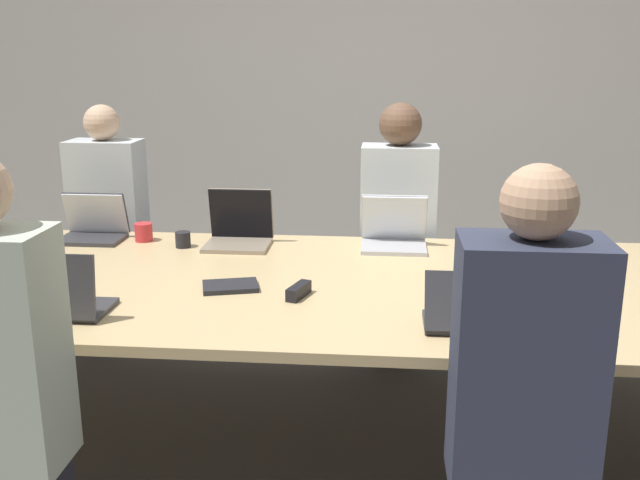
{
  "coord_description": "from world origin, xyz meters",
  "views": [
    {
      "loc": [
        0.1,
        -2.83,
        1.67
      ],
      "look_at": [
        -0.17,
        0.1,
        0.88
      ],
      "focal_mm": 40.0,
      "sensor_mm": 36.0,
      "label": 1
    }
  ],
  "objects": [
    {
      "name": "person_far_left",
      "position": [
        -1.47,
        1.01,
        0.67
      ],
      "size": [
        0.4,
        0.24,
        1.38
      ],
      "color": "#2D2D38",
      "rests_on": "ground_plane"
    },
    {
      "name": "cup_far_left",
      "position": [
        -1.11,
        0.56,
        0.78
      ],
      "size": [
        0.09,
        0.09,
        0.09
      ],
      "color": "red",
      "rests_on": "conference_table"
    },
    {
      "name": "laptop_near_left",
      "position": [
        -1.06,
        -0.5,
        0.81
      ],
      "size": [
        0.31,
        0.25,
        0.25
      ],
      "rotation": [
        0.0,
        0.0,
        3.14
      ],
      "color": "#333338",
      "rests_on": "conference_table"
    },
    {
      "name": "ground_plane",
      "position": [
        0.0,
        0.0,
        0.0
      ],
      "size": [
        24.0,
        24.0,
        0.0
      ],
      "primitive_type": "plane",
      "color": "#4C4742"
    },
    {
      "name": "laptop_far_midleft",
      "position": [
        -0.61,
        0.54,
        0.81
      ],
      "size": [
        0.32,
        0.27,
        0.27
      ],
      "color": "gray",
      "rests_on": "conference_table"
    },
    {
      "name": "person_near_midright",
      "position": [
        0.5,
        -0.96,
        0.67
      ],
      "size": [
        0.4,
        0.24,
        1.39
      ],
      "rotation": [
        0.0,
        0.0,
        3.14
      ],
      "color": "#2D2D38",
      "rests_on": "ground_plane"
    },
    {
      "name": "laptop_far_left",
      "position": [
        -1.37,
        0.57,
        0.8
      ],
      "size": [
        0.32,
        0.24,
        0.24
      ],
      "color": "#333338",
      "rests_on": "conference_table"
    },
    {
      "name": "cup_near_midright",
      "position": [
        0.71,
        -0.47,
        0.78
      ],
      "size": [
        0.09,
        0.09,
        0.1
      ],
      "color": "brown",
      "rests_on": "conference_table"
    },
    {
      "name": "cup_far_midleft",
      "position": [
        -0.88,
        0.46,
        0.77
      ],
      "size": [
        0.07,
        0.07,
        0.08
      ],
      "color": "#232328",
      "rests_on": "conference_table"
    },
    {
      "name": "person_far_center",
      "position": [
        0.18,
        0.94,
        0.69
      ],
      "size": [
        0.4,
        0.24,
        1.41
      ],
      "color": "#2D2D38",
      "rests_on": "ground_plane"
    },
    {
      "name": "curtain_wall",
      "position": [
        0.0,
        2.48,
        1.4
      ],
      "size": [
        12.0,
        0.06,
        2.8
      ],
      "color": "beige",
      "rests_on": "ground_plane"
    },
    {
      "name": "laptop_far_center",
      "position": [
        0.15,
        0.56,
        0.81
      ],
      "size": [
        0.32,
        0.27,
        0.26
      ],
      "color": "#B7B7BC",
      "rests_on": "conference_table"
    },
    {
      "name": "stapler",
      "position": [
        -0.22,
        -0.21,
        0.76
      ],
      "size": [
        0.09,
        0.16,
        0.05
      ],
      "rotation": [
        0.0,
        0.0,
        -0.32
      ],
      "color": "black",
      "rests_on": "conference_table"
    },
    {
      "name": "bottle_near_midright",
      "position": [
        0.71,
        -0.36,
        0.83
      ],
      "size": [
        0.08,
        0.08,
        0.23
      ],
      "color": "black",
      "rests_on": "conference_table"
    },
    {
      "name": "conference_table",
      "position": [
        0.0,
        0.0,
        0.69
      ],
      "size": [
        4.5,
        1.48,
        0.73
      ],
      "color": "#D6B77F",
      "rests_on": "ground_plane"
    },
    {
      "name": "notebook",
      "position": [
        -0.51,
        -0.14,
        0.74
      ],
      "size": [
        0.25,
        0.21,
        0.02
      ],
      "rotation": [
        0.0,
        0.0,
        0.27
      ],
      "color": "#232328",
      "rests_on": "conference_table"
    },
    {
      "name": "laptop_near_midright",
      "position": [
        0.42,
        -0.49,
        0.8
      ],
      "size": [
        0.34,
        0.22,
        0.21
      ],
      "rotation": [
        0.0,
        0.0,
        3.14
      ],
      "color": "#333338",
      "rests_on": "conference_table"
    }
  ]
}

